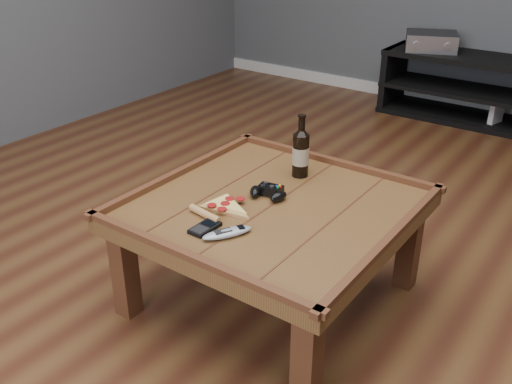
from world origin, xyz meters
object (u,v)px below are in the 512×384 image
Objects in this scene: remote_control at (227,233)px; av_receiver at (431,41)px; media_console at (476,90)px; smartphone at (205,228)px; beer_bottle at (301,152)px; coffee_table at (273,217)px; game_console at (496,116)px; game_controller at (268,192)px; pizza_slice at (222,207)px.

av_receiver is at bearing 127.60° from remote_control.
media_console reaches higher than smartphone.
beer_bottle reaches higher than smartphone.
coffee_table is 2.78m from av_receiver.
av_receiver is at bearing -179.34° from media_console.
game_console is (0.28, 3.00, -0.37)m from smartphone.
remote_control is 3.02m from game_console.
game_console is (0.18, 2.99, -0.37)m from remote_control.
coffee_table is at bearing -78.37° from game_console.
beer_bottle is 2.27× the size of smartphone.
coffee_table reaches higher than game_console.
game_console is at bearing 75.10° from game_controller.
remote_control is at bearing 7.58° from smartphone.
av_receiver is (-0.34, 2.71, 0.09)m from game_controller.
smartphone is at bearing -106.96° from av_receiver.
game_controller is at bearing -79.51° from game_console.
av_receiver reaches higher than smartphone.
beer_bottle reaches higher than av_receiver.
pizza_slice is 0.64× the size of av_receiver.
game_controller is at bearing 141.70° from coffee_table.
beer_bottle reaches higher than remote_control.
av_receiver reaches higher than coffee_table.
remote_control is at bearing -37.32° from pizza_slice.
media_console is 3.05m from remote_control.
beer_bottle is at bearing -104.81° from av_receiver.
coffee_table is 0.30m from remote_control.
game_controller is at bearing 129.49° from remote_control.
game_controller is (0.00, -0.25, -0.09)m from beer_bottle.
beer_bottle is 2.48m from av_receiver.
av_receiver is at bearing 98.15° from coffee_table.
remote_control is (0.06, -0.33, -0.01)m from game_controller.
smartphone is at bearing -79.66° from game_console.
smartphone is (-0.04, -0.35, -0.01)m from game_controller.
game_controller is 0.89× the size of remote_control.
game_controller reaches higher than coffee_table.
media_console is 7.37× the size of remote_control.
media_console is 8.25× the size of game_controller.
beer_bottle is at bearing -80.14° from game_console.
coffee_table is at bearing 57.10° from pizza_slice.
smartphone is at bearing -91.68° from media_console.
coffee_table is 0.33m from smartphone.
beer_bottle reaches higher than game_console.
game_controller is 0.35m from smartphone.
game_console is at bearing -15.29° from media_console.
game_controller is at bearing 75.23° from pizza_slice.
game_console is (0.24, 2.41, -0.47)m from beer_bottle.
game_console is (0.32, 2.85, -0.37)m from pizza_slice.
beer_bottle is at bearing 126.00° from remote_control.
coffee_table is 3.43× the size of pizza_slice.
coffee_table is 2.21× the size of av_receiver.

